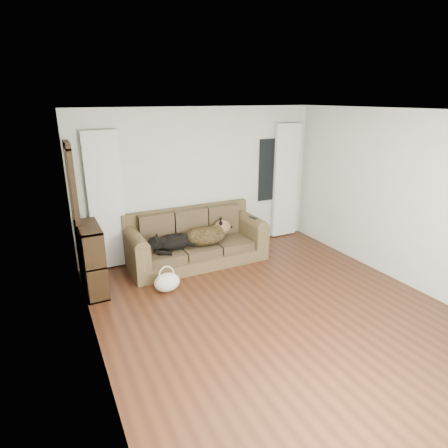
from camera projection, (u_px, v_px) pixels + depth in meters
name	position (u px, v px, depth m)	size (l,w,h in m)	color
floor	(276.00, 312.00, 5.04)	(5.00, 5.00, 0.00)	#381C10
ceiling	(286.00, 111.00, 4.20)	(5.00, 5.00, 0.00)	white
wall_back	(201.00, 182.00, 6.74)	(4.50, 0.04, 2.60)	beige
wall_left	(91.00, 252.00, 3.68)	(0.04, 5.00, 2.60)	beige
wall_right	(406.00, 200.00, 5.57)	(0.04, 5.00, 2.60)	beige
curtain_left	(106.00, 202.00, 6.01)	(0.55, 0.08, 2.25)	white
curtain_right	(286.00, 181.00, 7.48)	(0.55, 0.08, 2.25)	white
window_pane	(270.00, 170.00, 7.30)	(0.50, 0.03, 1.20)	black
door_casing	(76.00, 218.00, 5.52)	(0.07, 0.60, 2.10)	black
sofa	(197.00, 238.00, 6.43)	(2.34, 1.01, 0.96)	#4C3A28
dog_black_lab	(170.00, 242.00, 6.17)	(0.60, 0.42, 0.25)	black
dog_shepherd	(207.00, 235.00, 6.44)	(0.73, 0.52, 0.32)	black
tv_remote	(253.00, 217.00, 6.61)	(0.05, 0.17, 0.02)	black
tote_bag	(167.00, 281.00, 5.55)	(0.39, 0.30, 0.28)	white
bookshelf	(92.00, 260.00, 5.45)	(0.31, 0.82, 1.02)	black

